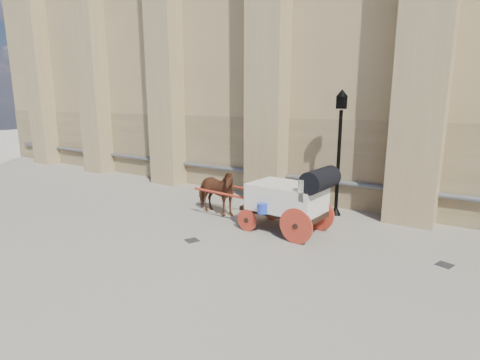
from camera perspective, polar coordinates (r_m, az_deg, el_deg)
The scene contains 6 objects.
ground at distance 10.71m, azimuth -1.19°, elevation -7.74°, with size 90.00×90.00×0.00m, color #6C6658.
horse at distance 12.06m, azimuth -3.86°, elevation -1.78°, with size 0.81×1.77×1.50m, color brown.
carriage at distance 10.39m, azimuth 7.79°, elevation -2.54°, with size 4.43×1.60×1.91m.
street_lamp at distance 12.11m, azimuth 14.85°, elevation 4.48°, with size 0.37×0.37×3.96m.
drain_grate_near at distance 10.08m, azimuth -7.33°, elevation -9.10°, with size 0.32×0.32×0.01m, color black.
drain_grate_far at distance 9.76m, azimuth 28.73°, elevation -11.26°, with size 0.32×0.32×0.01m, color black.
Camera 1 is at (5.83, -8.22, 3.62)m, focal length 28.00 mm.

